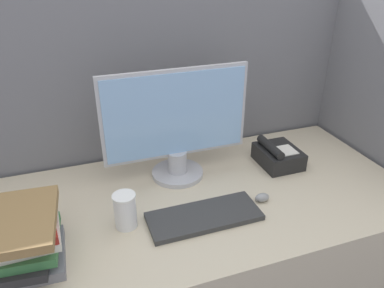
{
  "coord_description": "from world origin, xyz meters",
  "views": [
    {
      "loc": [
        -0.43,
        -0.72,
        1.6
      ],
      "look_at": [
        -0.02,
        0.45,
        0.95
      ],
      "focal_mm": 35.0,
      "sensor_mm": 36.0,
      "label": 1
    }
  ],
  "objects": [
    {
      "name": "desk_telephone",
      "position": [
        0.42,
        0.53,
        0.78
      ],
      "size": [
        0.17,
        0.2,
        0.11
      ],
      "color": "black",
      "rests_on": "desk"
    },
    {
      "name": "monitor",
      "position": [
        -0.03,
        0.59,
        0.96
      ],
      "size": [
        0.6,
        0.22,
        0.47
      ],
      "color": "#B7B7BC",
      "rests_on": "desk"
    },
    {
      "name": "mouse",
      "position": [
        0.22,
        0.3,
        0.75
      ],
      "size": [
        0.06,
        0.04,
        0.03
      ],
      "color": "gray",
      "rests_on": "desk"
    },
    {
      "name": "cubicle_panel_right",
      "position": [
        0.88,
        0.44,
        0.76
      ],
      "size": [
        0.04,
        0.87,
        1.52
      ],
      "color": "slate",
      "rests_on": "ground_plane"
    },
    {
      "name": "book_stack",
      "position": [
        -0.63,
        0.26,
        0.82
      ],
      "size": [
        0.25,
        0.31,
        0.17
      ],
      "color": "slate",
      "rests_on": "desk"
    },
    {
      "name": "cubicle_panel_rear",
      "position": [
        0.0,
        0.85,
        0.76
      ],
      "size": [
        2.09,
        0.04,
        1.52
      ],
      "color": "slate",
      "rests_on": "ground_plane"
    },
    {
      "name": "desk",
      "position": [
        0.0,
        0.41,
        0.37
      ],
      "size": [
        1.69,
        0.81,
        0.73
      ],
      "color": "beige",
      "rests_on": "ground_plane"
    },
    {
      "name": "keyboard",
      "position": [
        -0.03,
        0.27,
        0.74
      ],
      "size": [
        0.41,
        0.16,
        0.02
      ],
      "color": "#333333",
      "rests_on": "desk"
    },
    {
      "name": "coffee_cup",
      "position": [
        -0.3,
        0.33,
        0.8
      ],
      "size": [
        0.08,
        0.08,
        0.13
      ],
      "color": "white",
      "rests_on": "desk"
    }
  ]
}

